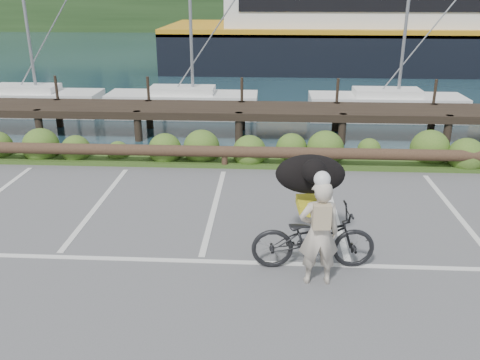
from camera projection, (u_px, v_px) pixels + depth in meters
name	position (u px, v px, depth m)	size (l,w,h in m)	color
ground	(203.00, 250.00, 9.34)	(72.00, 72.00, 0.00)	#555558
harbor_backdrop	(266.00, 17.00, 82.53)	(170.00, 160.00, 30.00)	#18313B
vegetation_strip	(227.00, 158.00, 14.26)	(34.00, 1.60, 0.10)	#3D5B21
log_rail	(225.00, 167.00, 13.63)	(32.00, 0.30, 0.60)	#443021
bicycle	(313.00, 238.00, 8.61)	(0.73, 2.10, 1.10)	black
cyclist	(319.00, 233.00, 8.03)	(0.65, 0.43, 1.78)	beige
dog	(310.00, 174.00, 8.92)	(1.22, 0.60, 0.71)	black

